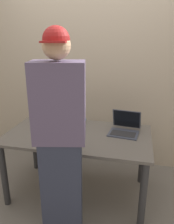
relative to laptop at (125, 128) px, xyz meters
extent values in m
plane|color=slate|center=(-0.47, -0.15, -0.78)|extent=(8.00, 8.00, 0.00)
cube|color=#56514C|center=(-0.47, -0.15, -0.06)|extent=(1.51, 0.83, 0.03)
cylinder|color=#2D2D30|center=(-1.17, -0.51, -0.43)|extent=(0.07, 0.07, 0.70)
cylinder|color=#2D2D30|center=(0.22, -0.51, -0.43)|extent=(0.07, 0.07, 0.70)
cylinder|color=#2D2D30|center=(-1.17, 0.20, -0.43)|extent=(0.07, 0.07, 0.70)
cylinder|color=#2D2D30|center=(0.22, 0.20, -0.43)|extent=(0.07, 0.07, 0.70)
cube|color=#383D4C|center=(-0.01, -0.06, -0.04)|extent=(0.33, 0.27, 0.01)
cube|color=#232326|center=(-0.01, -0.08, -0.04)|extent=(0.27, 0.17, 0.00)
cube|color=#383D4C|center=(0.01, 0.09, 0.07)|extent=(0.31, 0.11, 0.21)
cube|color=black|center=(0.01, 0.09, 0.07)|extent=(0.29, 0.10, 0.19)
cylinder|color=#333333|center=(-0.85, 0.07, 0.03)|extent=(0.06, 0.06, 0.16)
cone|color=#333333|center=(-0.85, 0.07, 0.13)|extent=(0.06, 0.06, 0.02)
cylinder|color=#333333|center=(-0.85, 0.07, 0.17)|extent=(0.03, 0.03, 0.06)
cylinder|color=#BFB74C|center=(-0.85, 0.07, 0.21)|extent=(0.03, 0.03, 0.01)
cylinder|color=tan|center=(-0.85, 0.07, 0.04)|extent=(0.07, 0.07, 0.06)
cylinder|color=#1E5123|center=(-0.81, 0.16, 0.04)|extent=(0.07, 0.07, 0.19)
cone|color=#1E5123|center=(-0.81, 0.16, 0.15)|extent=(0.07, 0.07, 0.02)
cylinder|color=#1E5123|center=(-0.81, 0.16, 0.20)|extent=(0.03, 0.03, 0.08)
cylinder|color=#BFB74C|center=(-0.81, 0.16, 0.25)|extent=(0.03, 0.03, 0.01)
cylinder|color=#A4DA6E|center=(-0.81, 0.16, 0.05)|extent=(0.07, 0.07, 0.07)
cylinder|color=brown|center=(-0.92, 0.14, 0.05)|extent=(0.06, 0.06, 0.21)
cone|color=brown|center=(-0.92, 0.14, 0.17)|extent=(0.06, 0.06, 0.02)
cylinder|color=brown|center=(-0.92, 0.14, 0.22)|extent=(0.03, 0.03, 0.07)
cylinder|color=#BFB74C|center=(-0.92, 0.14, 0.26)|extent=(0.03, 0.03, 0.01)
cylinder|color=#E0865C|center=(-0.92, 0.14, 0.06)|extent=(0.07, 0.07, 0.07)
cube|color=#2D3347|center=(-0.46, -0.73, -0.31)|extent=(0.37, 0.29, 0.93)
cube|color=#594C6B|center=(-0.46, -0.73, 0.45)|extent=(0.43, 0.31, 0.61)
sphere|color=tan|center=(-0.46, -0.73, 0.86)|extent=(0.20, 0.20, 0.20)
sphere|color=maroon|center=(-0.46, -0.73, 0.90)|extent=(0.19, 0.19, 0.19)
cube|color=maroon|center=(-0.43, -0.84, 0.89)|extent=(0.18, 0.14, 0.01)
cylinder|color=#19598C|center=(-0.53, 0.15, -0.01)|extent=(0.07, 0.07, 0.09)
torus|color=#19598C|center=(-0.49, 0.15, 0.00)|extent=(0.06, 0.01, 0.06)
cube|color=tan|center=(-0.47, 0.68, 0.52)|extent=(6.00, 0.10, 2.60)
camera|label=1|loc=(0.10, -2.22, 0.92)|focal=35.64mm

